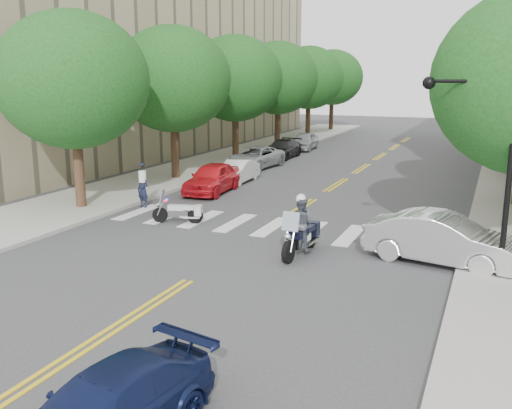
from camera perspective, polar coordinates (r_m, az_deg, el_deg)
The scene contains 18 objects.
ground at distance 16.59m, azimuth -6.78°, elevation -7.61°, with size 140.00×140.00×0.00m, color #38383A.
sidewalk_left at distance 39.86m, azimuth -2.96°, elevation 4.57°, with size 5.00×60.00×0.15m, color #9E9991.
tree_l_0 at distance 25.59m, azimuth -17.85°, elevation 11.73°, with size 6.40×6.40×8.45m.
tree_l_1 at distance 32.09m, azimuth -8.33°, elevation 12.29°, with size 6.40×6.40×8.45m.
tree_l_2 at distance 39.15m, azimuth -2.11°, elevation 12.47°, with size 6.40×6.40×8.45m.
tree_l_3 at distance 46.52m, azimuth 2.19°, elevation 12.52°, with size 6.40×6.40×8.45m.
tree_l_4 at distance 54.06m, azimuth 5.30°, elevation 12.51°, with size 6.40×6.40×8.45m.
tree_l_5 at distance 61.72m, azimuth 7.64°, elevation 12.48°, with size 6.40×6.40×8.45m.
traffic_signal_pole at distance 17.06m, azimuth 22.60°, elevation 4.96°, with size 2.82×0.42×6.00m.
motorcycle_police at distance 18.62m, azimuth 4.55°, elevation -2.34°, with size 0.89×2.52×2.05m.
motorcycle_parked at distance 22.84m, azimuth -7.41°, elevation -0.73°, with size 2.01×0.87×1.33m.
officer_standing at distance 25.77m, azimuth -11.24°, elevation 1.44°, with size 0.58×0.38×1.59m, color #161B31.
convertible at distance 18.66m, azimuth 18.15°, elevation -3.31°, with size 1.66×4.77×1.57m, color silver.
parked_car_a at distance 28.62m, azimuth -4.40°, elevation 2.67°, with size 1.77×4.40×1.50m, color red.
parked_car_b at distance 31.26m, azimuth -1.90°, elevation 3.31°, with size 1.31×3.75×1.23m, color silver.
parked_car_c at distance 36.20m, azimuth -0.14°, elevation 4.72°, with size 2.26×4.89×1.36m, color #9A9DA1.
parked_car_d at distance 40.81m, azimuth 2.65°, elevation 5.57°, with size 1.80×4.43×1.29m, color black.
parked_car_e at distance 45.49m, azimuth 4.87°, elevation 6.35°, with size 1.65×4.10×1.40m, color #9B9CA1.
Camera 1 is at (7.84, -13.44, 5.75)m, focal length 40.00 mm.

